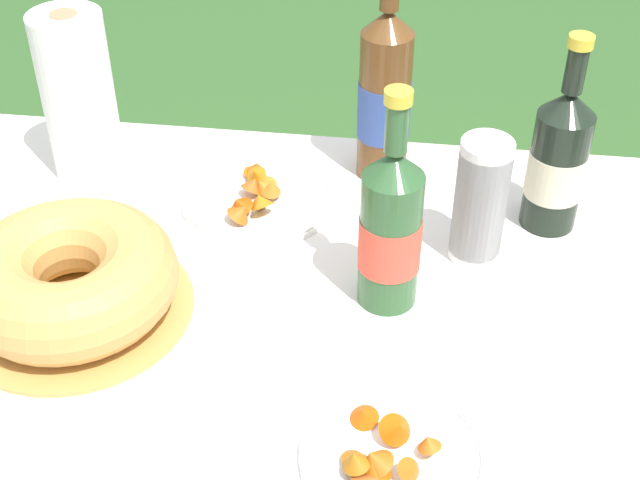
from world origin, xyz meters
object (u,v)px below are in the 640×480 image
object	(u,v)px
cider_bottle_amber	(385,96)
snack_plate_near	(258,197)
cider_bottle_green	(391,229)
snack_plate_right	(391,455)
cup_stack	(480,201)
bundt_cake	(70,279)
juice_bottle_red	(558,160)
paper_towel_roll	(78,97)

from	to	relation	value
cider_bottle_amber	snack_plate_near	bearing A→B (deg)	-147.96
cider_bottle_green	snack_plate_right	bearing A→B (deg)	-84.99
cup_stack	snack_plate_near	world-z (taller)	cup_stack
snack_plate_right	bundt_cake	bearing A→B (deg)	155.69
juice_bottle_red	snack_plate_near	bearing A→B (deg)	-178.61
cup_stack	cider_bottle_amber	bearing A→B (deg)	126.80
juice_bottle_red	snack_plate_right	xyz separation A→B (m)	(-0.20, -0.47, -0.10)
snack_plate_near	paper_towel_roll	distance (m)	0.31
bundt_cake	cup_stack	distance (m)	0.55
bundt_cake	snack_plate_near	xyz separation A→B (m)	(0.19, 0.27, -0.04)
juice_bottle_red	paper_towel_roll	world-z (taller)	juice_bottle_red
bundt_cake	juice_bottle_red	distance (m)	0.69
juice_bottle_red	cider_bottle_green	bearing A→B (deg)	-138.31
snack_plate_right	juice_bottle_red	bearing A→B (deg)	67.01
cider_bottle_green	cider_bottle_amber	size ratio (longest dim) A/B	0.87
bundt_cake	cup_stack	size ratio (longest dim) A/B	1.64
bundt_cake	snack_plate_near	size ratio (longest dim) A/B	1.33
bundt_cake	juice_bottle_red	world-z (taller)	juice_bottle_red
cider_bottle_amber	snack_plate_right	distance (m)	0.59
cider_bottle_green	cider_bottle_amber	bearing A→B (deg)	95.84
paper_towel_roll	snack_plate_right	bearing A→B (deg)	-45.01
bundt_cake	juice_bottle_red	bearing A→B (deg)	23.94
bundt_cake	paper_towel_roll	bearing A→B (deg)	105.48
cider_bottle_amber	juice_bottle_red	size ratio (longest dim) A/B	1.19
cup_stack	snack_plate_near	bearing A→B (deg)	165.69
snack_plate_near	juice_bottle_red	bearing A→B (deg)	1.39
cider_bottle_green	paper_towel_roll	size ratio (longest dim) A/B	1.16
cider_bottle_green	snack_plate_near	world-z (taller)	cider_bottle_green
snack_plate_right	cup_stack	bearing A→B (deg)	76.33
cup_stack	juice_bottle_red	distance (m)	0.14
cup_stack	juice_bottle_red	size ratio (longest dim) A/B	0.63
cup_stack	cider_bottle_amber	world-z (taller)	cider_bottle_amber
snack_plate_right	paper_towel_roll	xyz separation A→B (m)	(-0.52, 0.52, 0.12)
cider_bottle_green	juice_bottle_red	size ratio (longest dim) A/B	1.04
cider_bottle_green	snack_plate_near	size ratio (longest dim) A/B	1.33
snack_plate_right	cider_bottle_amber	bearing A→B (deg)	95.45
snack_plate_right	paper_towel_roll	distance (m)	0.74
snack_plate_near	cup_stack	bearing A→B (deg)	-14.31
cup_stack	snack_plate_right	distance (m)	0.40
snack_plate_near	paper_towel_roll	xyz separation A→B (m)	(-0.28, 0.06, 0.12)
bundt_cake	snack_plate_right	bearing A→B (deg)	-24.31
cup_stack	cider_bottle_green	size ratio (longest dim) A/B	0.61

